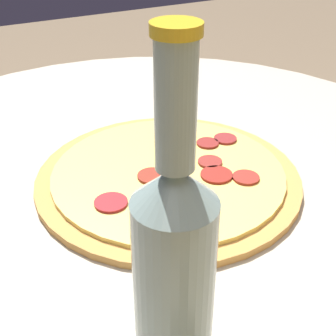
{
  "coord_description": "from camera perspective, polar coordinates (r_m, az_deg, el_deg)",
  "views": [
    {
      "loc": [
        0.26,
        0.53,
        1.13
      ],
      "look_at": [
        0.0,
        0.05,
        0.8
      ],
      "focal_mm": 50.0,
      "sensor_mm": 36.0,
      "label": 1
    }
  ],
  "objects": [
    {
      "name": "table",
      "position": [
        0.8,
        -1.82,
        -10.78
      ],
      "size": [
        0.98,
        0.98,
        0.78
      ],
      "color": "#B2A893",
      "rests_on": "ground_plane"
    },
    {
      "name": "pizza",
      "position": [
        0.64,
        0.07,
        -0.94
      ],
      "size": [
        0.36,
        0.36,
        0.02
      ],
      "color": "#C68E47",
      "rests_on": "table"
    },
    {
      "name": "beer_bottle",
      "position": [
        0.37,
        0.77,
        -10.34
      ],
      "size": [
        0.07,
        0.07,
        0.28
      ],
      "color": "gray",
      "rests_on": "table"
    }
  ]
}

